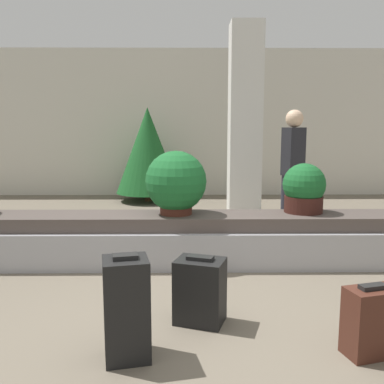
% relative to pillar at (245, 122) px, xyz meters
% --- Properties ---
extents(ground_plane, '(18.00, 18.00, 0.00)m').
position_rel_pillar_xyz_m(ground_plane, '(-0.91, -3.95, -1.60)').
color(ground_plane, '#6B6051').
extents(back_wall, '(18.00, 0.06, 3.20)m').
position_rel_pillar_xyz_m(back_wall, '(-0.91, 2.34, 0.00)').
color(back_wall, beige).
rests_on(back_wall, ground_plane).
extents(carousel, '(8.23, 0.71, 0.56)m').
position_rel_pillar_xyz_m(carousel, '(-0.91, -2.54, -1.34)').
color(carousel, '#9E9EA3').
rests_on(carousel, ground_plane).
extents(pillar, '(0.53, 0.53, 3.20)m').
position_rel_pillar_xyz_m(pillar, '(0.00, 0.00, 0.00)').
color(pillar, silver).
rests_on(pillar, ground_plane).
extents(suitcase_0, '(0.44, 0.38, 0.54)m').
position_rel_pillar_xyz_m(suitcase_0, '(-0.86, -4.03, -1.34)').
color(suitcase_0, black).
rests_on(suitcase_0, ground_plane).
extents(suitcase_2, '(0.38, 0.29, 0.50)m').
position_rel_pillar_xyz_m(suitcase_2, '(0.26, -4.54, -1.36)').
color(suitcase_2, '#472319').
rests_on(suitcase_2, ground_plane).
extents(suitcase_3, '(0.34, 0.33, 0.71)m').
position_rel_pillar_xyz_m(suitcase_3, '(-1.36, -4.55, -1.26)').
color(suitcase_3, black).
rests_on(suitcase_3, ground_plane).
extents(potted_plant_0, '(0.48, 0.48, 0.56)m').
position_rel_pillar_xyz_m(potted_plant_0, '(0.36, -2.44, -0.78)').
color(potted_plant_0, '#381914').
rests_on(potted_plant_0, carousel).
extents(potted_plant_1, '(0.68, 0.68, 0.71)m').
position_rel_pillar_xyz_m(potted_plant_1, '(-1.09, -2.52, -0.69)').
color(potted_plant_1, '#4C2319').
rests_on(potted_plant_1, carousel).
extents(traveler_0, '(0.36, 0.33, 1.76)m').
position_rel_pillar_xyz_m(traveler_0, '(0.54, -1.18, -0.54)').
color(traveler_0, '#282833').
rests_on(traveler_0, ground_plane).
extents(decorated_tree, '(1.31, 1.31, 1.91)m').
position_rel_pillar_xyz_m(decorated_tree, '(-1.77, 1.53, -0.56)').
color(decorated_tree, '#4C331E').
rests_on(decorated_tree, ground_plane).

